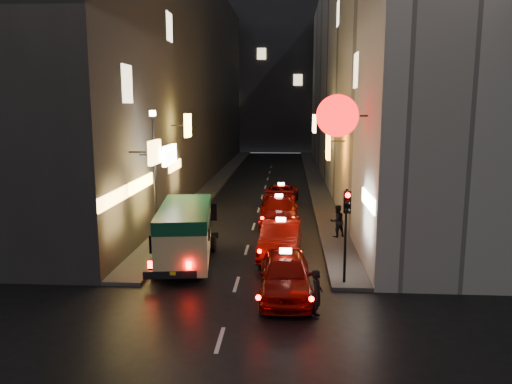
% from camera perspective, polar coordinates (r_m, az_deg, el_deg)
% --- Properties ---
extents(building_left, '(7.50, 52.00, 18.00)m').
position_cam_1_polar(building_left, '(44.36, -9.34, 12.87)').
color(building_left, '#322F2E').
rests_on(building_left, ground).
extents(building_right, '(8.03, 52.00, 18.00)m').
position_cam_1_polar(building_right, '(43.67, 12.13, 12.83)').
color(building_right, '#B7B2A8').
rests_on(building_right, ground).
extents(building_far, '(30.00, 10.00, 22.00)m').
position_cam_1_polar(building_far, '(75.33, 2.42, 13.25)').
color(building_far, '#302F34').
rests_on(building_far, ground).
extents(sidewalk_left, '(1.50, 52.00, 0.15)m').
position_cam_1_polar(sidewalk_left, '(44.11, -4.26, 1.36)').
color(sidewalk_left, '#423F3E').
rests_on(sidewalk_left, ground).
extents(sidewalk_right, '(1.50, 52.00, 0.15)m').
position_cam_1_polar(sidewalk_right, '(43.74, 6.83, 1.25)').
color(sidewalk_right, '#423F3E').
rests_on(sidewalk_right, ground).
extents(minibus, '(2.75, 5.97, 2.47)m').
position_cam_1_polar(minibus, '(21.07, -8.08, -4.07)').
color(minibus, '#D0C582').
rests_on(minibus, ground).
extents(taxi_near, '(2.48, 5.70, 1.96)m').
position_cam_1_polar(taxi_near, '(17.65, 3.39, -9.00)').
color(taxi_near, '#7B0802').
rests_on(taxi_near, ground).
extents(taxi_second, '(2.73, 5.80, 1.96)m').
position_cam_1_polar(taxi_second, '(22.25, 2.84, -4.99)').
color(taxi_second, '#7B0802').
rests_on(taxi_second, ground).
extents(taxi_third, '(2.40, 5.69, 1.97)m').
position_cam_1_polar(taxi_third, '(27.98, 2.62, -1.88)').
color(taxi_third, '#7B0802').
rests_on(taxi_third, ground).
extents(taxi_far, '(2.29, 4.82, 1.66)m').
position_cam_1_polar(taxi_far, '(33.74, 2.88, -0.11)').
color(taxi_far, '#7B0802').
rests_on(taxi_far, ground).
extents(pedestrian_crossing, '(0.42, 0.61, 1.76)m').
position_cam_1_polar(pedestrian_crossing, '(16.03, 6.97, -11.12)').
color(pedestrian_crossing, black).
rests_on(pedestrian_crossing, ground).
extents(pedestrian_sidewalk, '(0.80, 0.69, 1.81)m').
position_cam_1_polar(pedestrian_sidewalk, '(25.02, 9.26, -3.05)').
color(pedestrian_sidewalk, black).
rests_on(pedestrian_sidewalk, sidewalk_right).
extents(traffic_light, '(0.26, 0.43, 3.50)m').
position_cam_1_polar(traffic_light, '(18.21, 10.32, -2.71)').
color(traffic_light, black).
rests_on(traffic_light, sidewalk_right).
extents(lamp_post, '(0.28, 0.28, 6.22)m').
position_cam_1_polar(lamp_post, '(23.19, -11.51, 2.56)').
color(lamp_post, black).
rests_on(lamp_post, sidewalk_left).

